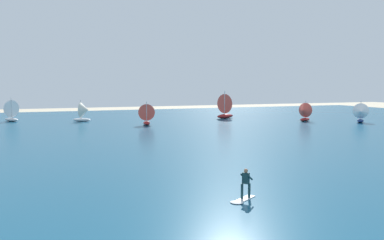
% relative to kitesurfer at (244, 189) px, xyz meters
% --- Properties ---
extents(ocean, '(160.00, 90.00, 0.10)m').
position_rel_kitesurfer_xyz_m(ocean, '(-3.21, 32.78, -0.65)').
color(ocean, navy).
rests_on(ocean, ground).
extents(kitesurfer, '(1.96, 1.50, 1.67)m').
position_rel_kitesurfer_xyz_m(kitesurfer, '(0.00, 0.00, 0.00)').
color(kitesurfer, white).
rests_on(kitesurfer, ocean).
extents(sailboat_mid_left, '(3.29, 2.94, 3.69)m').
position_rel_kitesurfer_xyz_m(sailboat_mid_left, '(-4.04, 49.34, 1.09)').
color(sailboat_mid_left, white).
rests_on(sailboat_mid_left, ocean).
extents(sailboat_leading, '(4.58, 4.10, 5.14)m').
position_rel_kitesurfer_xyz_m(sailboat_leading, '(21.99, 46.76, 1.75)').
color(sailboat_leading, maroon).
rests_on(sailboat_leading, ocean).
extents(sailboat_center_horizon, '(3.46, 3.67, 4.08)m').
position_rel_kitesurfer_xyz_m(sailboat_center_horizon, '(-16.04, 54.15, 1.27)').
color(sailboat_center_horizon, silver).
rests_on(sailboat_center_horizon, ocean).
extents(sailboat_outermost, '(2.82, 3.24, 3.67)m').
position_rel_kitesurfer_xyz_m(sailboat_outermost, '(4.70, 40.44, 1.08)').
color(sailboat_outermost, maroon).
rests_on(sailboat_outermost, ocean).
extents(sailboat_heeled_over, '(3.14, 3.20, 3.60)m').
position_rel_kitesurfer_xyz_m(sailboat_heeled_over, '(38.82, 30.87, 1.04)').
color(sailboat_heeled_over, navy).
rests_on(sailboat_heeled_over, ocean).
extents(sailboat_near_shore, '(3.17, 2.83, 3.55)m').
position_rel_kitesurfer_xyz_m(sailboat_near_shore, '(31.53, 36.29, 1.03)').
color(sailboat_near_shore, maroon).
rests_on(sailboat_near_shore, ocean).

